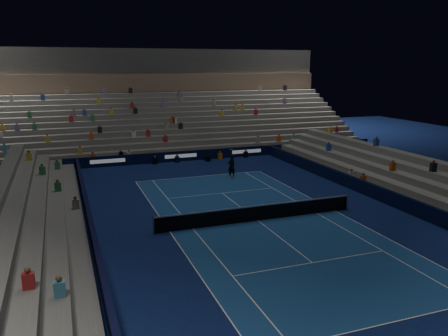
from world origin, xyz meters
name	(u,v)px	position (x,y,z in m)	size (l,w,h in m)	color
ground	(258,221)	(0.00, 0.00, 0.00)	(90.00, 90.00, 0.00)	#0C194A
court_surface	(258,221)	(0.00, 0.00, 0.01)	(10.97, 23.77, 0.01)	navy
sponsor_barrier_far	(181,156)	(0.00, 18.50, 0.50)	(44.00, 0.25, 1.00)	black
sponsor_barrier_east	(388,197)	(9.70, 0.00, 0.50)	(0.25, 37.00, 1.00)	black
sponsor_barrier_west	(92,233)	(-9.70, 0.00, 0.50)	(0.25, 37.00, 1.00)	black
grandstand_main	(159,117)	(0.00, 27.90, 3.38)	(44.00, 15.20, 11.20)	slate
grandstand_east	(429,187)	(13.17, 0.00, 0.92)	(5.00, 37.00, 2.50)	slate
grandstand_west	(21,233)	(-13.17, 0.00, 0.92)	(5.00, 37.00, 2.50)	slate
tennis_net	(258,213)	(0.00, 0.00, 0.50)	(12.90, 0.10, 1.10)	#B2B2B7
tennis_player	(231,166)	(2.30, 10.50, 1.02)	(0.74, 0.49, 2.04)	black
broadcast_camera	(208,158)	(2.51, 17.61, 0.28)	(0.52, 0.90, 0.54)	black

